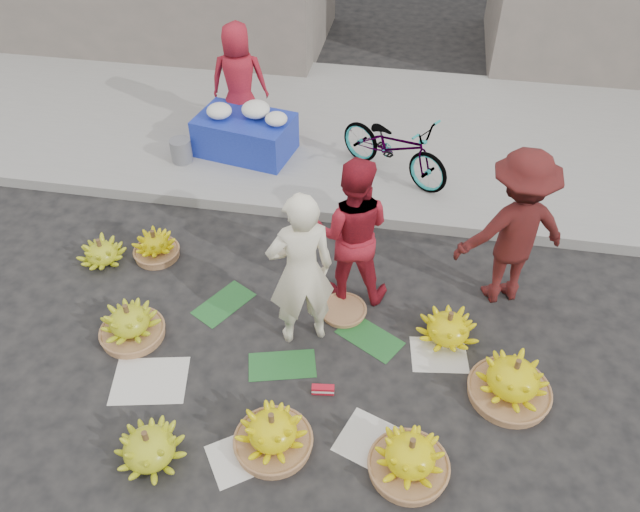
% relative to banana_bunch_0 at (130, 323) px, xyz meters
% --- Properties ---
extents(ground, '(80.00, 80.00, 0.00)m').
position_rel_banana_bunch_0_xyz_m(ground, '(1.68, 0.09, -0.19)').
color(ground, black).
rests_on(ground, ground).
extents(curb, '(40.00, 0.25, 0.15)m').
position_rel_banana_bunch_0_xyz_m(curb, '(1.68, 2.29, -0.11)').
color(curb, gray).
rests_on(curb, ground).
extents(sidewalk, '(40.00, 4.00, 0.12)m').
position_rel_banana_bunch_0_xyz_m(sidewalk, '(1.68, 4.39, -0.13)').
color(sidewalk, gray).
rests_on(sidewalk, ground).
extents(newspaper_scatter, '(3.20, 1.80, 0.00)m').
position_rel_banana_bunch_0_xyz_m(newspaper_scatter, '(1.68, -0.71, -0.18)').
color(newspaper_scatter, silver).
rests_on(newspaper_scatter, ground).
extents(banana_leaves, '(2.00, 1.00, 0.00)m').
position_rel_banana_bunch_0_xyz_m(banana_leaves, '(1.58, 0.29, -0.18)').
color(banana_leaves, '#1C5425').
rests_on(banana_leaves, ground).
extents(banana_bunch_0, '(0.66, 0.66, 0.44)m').
position_rel_banana_bunch_0_xyz_m(banana_bunch_0, '(0.00, 0.00, 0.00)').
color(banana_bunch_0, '#92613D').
rests_on(banana_bunch_0, ground).
extents(banana_bunch_1, '(0.63, 0.63, 0.38)m').
position_rel_banana_bunch_0_xyz_m(banana_bunch_1, '(0.70, -1.27, -0.02)').
color(banana_bunch_1, '#96AE18').
rests_on(banana_bunch_1, ground).
extents(banana_bunch_2, '(0.68, 0.68, 0.46)m').
position_rel_banana_bunch_0_xyz_m(banana_bunch_2, '(1.69, -0.97, 0.01)').
color(banana_bunch_2, '#92613D').
rests_on(banana_bunch_2, ground).
extents(banana_bunch_3, '(0.77, 0.77, 0.46)m').
position_rel_banana_bunch_0_xyz_m(banana_bunch_3, '(2.86, -1.00, 0.01)').
color(banana_bunch_3, '#92613D').
rests_on(banana_bunch_3, ground).
extents(banana_bunch_4, '(0.79, 0.79, 0.50)m').
position_rel_banana_bunch_0_xyz_m(banana_bunch_4, '(3.73, -0.08, 0.03)').
color(banana_bunch_4, '#92613D').
rests_on(banana_bunch_4, ground).
extents(banana_bunch_5, '(0.71, 0.71, 0.37)m').
position_rel_banana_bunch_0_xyz_m(banana_bunch_5, '(3.14, 0.53, -0.03)').
color(banana_bunch_5, yellow).
rests_on(banana_bunch_5, ground).
extents(banana_bunch_6, '(0.50, 0.50, 0.32)m').
position_rel_banana_bunch_0_xyz_m(banana_bunch_6, '(-0.78, 1.01, -0.05)').
color(banana_bunch_6, '#96AE18').
rests_on(banana_bunch_6, ground).
extents(banana_bunch_7, '(0.51, 0.51, 0.37)m').
position_rel_banana_bunch_0_xyz_m(banana_bunch_7, '(-0.21, 1.21, -0.04)').
color(banana_bunch_7, '#92613D').
rests_on(banana_bunch_7, ground).
extents(basket_spare, '(0.56, 0.56, 0.05)m').
position_rel_banana_bunch_0_xyz_m(basket_spare, '(2.06, 0.69, -0.16)').
color(basket_spare, '#92613D').
rests_on(basket_spare, ground).
extents(incense_stack, '(0.22, 0.09, 0.09)m').
position_rel_banana_bunch_0_xyz_m(incense_stack, '(2.02, -0.36, -0.14)').
color(incense_stack, red).
rests_on(incense_stack, ground).
extents(vendor_cream, '(0.76, 0.65, 1.76)m').
position_rel_banana_bunch_0_xyz_m(vendor_cream, '(1.69, 0.32, 0.69)').
color(vendor_cream, white).
rests_on(vendor_cream, ground).
extents(vendor_red, '(0.84, 0.67, 1.69)m').
position_rel_banana_bunch_0_xyz_m(vendor_red, '(2.08, 1.03, 0.66)').
color(vendor_red, '#B01B28').
rests_on(vendor_red, ground).
extents(man_striped, '(1.32, 1.04, 1.79)m').
position_rel_banana_bunch_0_xyz_m(man_striped, '(3.68, 1.28, 0.71)').
color(man_striped, maroon).
rests_on(man_striped, ground).
extents(flower_table, '(1.39, 1.01, 0.74)m').
position_rel_banana_bunch_0_xyz_m(flower_table, '(0.29, 3.39, 0.24)').
color(flower_table, '#182AA2').
rests_on(flower_table, sidewalk).
extents(grey_bucket, '(0.28, 0.28, 0.32)m').
position_rel_banana_bunch_0_xyz_m(grey_bucket, '(-0.52, 3.01, 0.09)').
color(grey_bucket, slate).
rests_on(grey_bucket, sidewalk).
extents(flower_vendor, '(0.86, 0.64, 1.60)m').
position_rel_banana_bunch_0_xyz_m(flower_vendor, '(0.10, 3.91, 0.73)').
color(flower_vendor, '#B01B28').
rests_on(flower_vendor, sidewalk).
extents(bicycle, '(1.36, 1.71, 0.87)m').
position_rel_banana_bunch_0_xyz_m(bicycle, '(2.34, 3.19, 0.37)').
color(bicycle, gray).
rests_on(bicycle, sidewalk).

